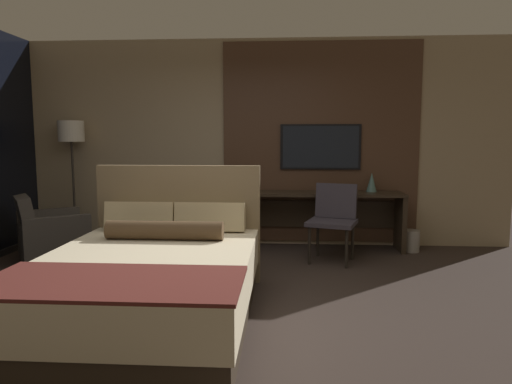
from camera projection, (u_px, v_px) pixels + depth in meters
The scene contains 11 objects.
ground_plane at pixel (219, 312), 3.87m from camera, with size 16.00×16.00×0.00m, color #332823.
wall_back_tv_panel at pixel (256, 143), 6.27m from camera, with size 7.20×0.09×2.80m.
bed at pixel (151, 279), 3.70m from camera, with size 1.66×2.23×1.19m.
desk at pixel (321, 209), 6.05m from camera, with size 2.13×0.50×0.76m.
tv at pixel (320, 147), 6.15m from camera, with size 1.08×0.04×0.61m.
desk_chair at pixel (334, 215), 5.47m from camera, with size 0.67×0.67×0.92m.
armchair_by_window at pixel (51, 236), 5.59m from camera, with size 1.05×1.06×0.79m.
floor_lamp at pixel (72, 141), 6.17m from camera, with size 0.34×0.34×1.70m.
vase_tall at pixel (372, 182), 6.04m from camera, with size 0.14×0.14×0.25m.
book at pixel (330, 191), 5.96m from camera, with size 0.24×0.17×0.03m.
waste_bin at pixel (411, 241), 5.93m from camera, with size 0.22×0.22×0.28m.
Camera 1 is at (0.55, -3.70, 1.46)m, focal length 32.00 mm.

